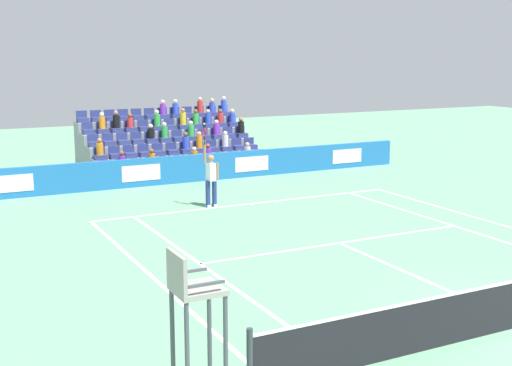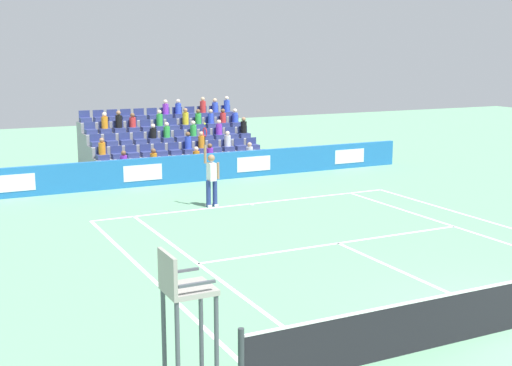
# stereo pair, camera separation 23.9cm
# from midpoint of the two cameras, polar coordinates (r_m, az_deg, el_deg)

# --- Properties ---
(line_baseline) EXTENTS (10.97, 0.10, 0.01)m
(line_baseline) POSITION_cam_midpoint_polar(r_m,az_deg,el_deg) (23.50, -0.81, -1.75)
(line_baseline) COLOR white
(line_baseline) RESTS_ON ground
(line_service) EXTENTS (8.23, 0.10, 0.01)m
(line_service) POSITION_cam_midpoint_polar(r_m,az_deg,el_deg) (18.88, 6.60, -4.99)
(line_service) COLOR white
(line_service) RESTS_ON ground
(line_centre_service) EXTENTS (0.10, 6.40, 0.01)m
(line_centre_service) POSITION_cam_midpoint_polar(r_m,az_deg,el_deg) (16.44, 12.83, -7.62)
(line_centre_service) COLOR white
(line_centre_service) RESTS_ON ground
(line_singles_sideline_left) EXTENTS (0.10, 11.89, 0.01)m
(line_singles_sideline_left) POSITION_cam_midpoint_polar(r_m,az_deg,el_deg) (16.63, -4.51, -7.16)
(line_singles_sideline_left) COLOR white
(line_singles_sideline_left) RESTS_ON ground
(line_singles_sideline_right) EXTENTS (0.10, 11.89, 0.01)m
(line_singles_sideline_right) POSITION_cam_midpoint_polar(r_m,az_deg,el_deg) (21.05, 16.69, -3.72)
(line_singles_sideline_right) COLOR white
(line_singles_sideline_right) RESTS_ON ground
(line_doubles_sideline_left) EXTENTS (0.10, 11.89, 0.01)m
(line_doubles_sideline_left) POSITION_cam_midpoint_polar(r_m,az_deg,el_deg) (16.19, -9.03, -7.78)
(line_doubles_sideline_left) COLOR white
(line_doubles_sideline_left) RESTS_ON ground
(line_doubles_sideline_right) EXTENTS (0.10, 11.89, 0.01)m
(line_doubles_sideline_right) POSITION_cam_midpoint_polar(r_m,az_deg,el_deg) (22.00, 19.28, -3.25)
(line_doubles_sideline_right) COLOR white
(line_doubles_sideline_right) RESTS_ON ground
(line_centre_mark) EXTENTS (0.10, 0.20, 0.01)m
(line_centre_mark) POSITION_cam_midpoint_polar(r_m,az_deg,el_deg) (23.41, -0.70, -1.79)
(line_centre_mark) COLOR white
(line_centre_mark) RESTS_ON ground
(sponsor_barrier) EXTENTS (19.13, 0.22, 1.10)m
(sponsor_barrier) POSITION_cam_midpoint_polar(r_m,az_deg,el_deg) (27.61, -5.13, 1.27)
(sponsor_barrier) COLOR #1E66AD
(sponsor_barrier) RESTS_ON ground
(tennis_player) EXTENTS (0.53, 0.36, 2.85)m
(tennis_player) POSITION_cam_midpoint_polar(r_m,az_deg,el_deg) (22.93, -4.09, 0.43)
(tennis_player) COLOR navy
(tennis_player) RESTS_ON ground
(umpire_chair) EXTENTS (0.70, 0.70, 2.34)m
(umpire_chair) POSITION_cam_midpoint_polar(r_m,az_deg,el_deg) (10.15, -5.93, -10.10)
(umpire_chair) COLOR #474C54
(umpire_chair) RESTS_ON ground
(stadium_stand) EXTENTS (7.44, 4.75, 3.05)m
(stadium_stand) POSITION_cam_midpoint_polar(r_m,az_deg,el_deg) (30.87, -7.59, 2.77)
(stadium_stand) COLOR gray
(stadium_stand) RESTS_ON ground
(loose_tennis_ball) EXTENTS (0.07, 0.07, 0.07)m
(loose_tennis_ball) POSITION_cam_midpoint_polar(r_m,az_deg,el_deg) (13.30, 9.85, -11.89)
(loose_tennis_ball) COLOR #D1E533
(loose_tennis_ball) RESTS_ON ground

